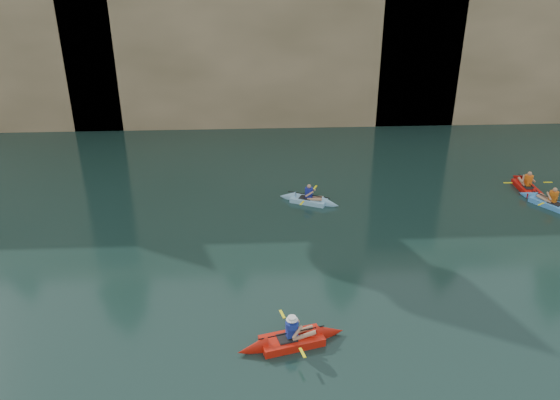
{
  "coord_description": "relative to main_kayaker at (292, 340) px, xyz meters",
  "views": [
    {
      "loc": [
        1.06,
        -11.9,
        10.79
      ],
      "look_at": [
        1.94,
        4.45,
        3.0
      ],
      "focal_mm": 35.0,
      "sensor_mm": 36.0,
      "label": 1
    }
  ],
  "objects": [
    {
      "name": "sea_cave_east",
      "position": [
        7.91,
        21.15,
        2.09
      ],
      "size": [
        5.0,
        1.0,
        4.5
      ],
      "primitive_type": "cube",
      "color": "black",
      "rests_on": "ground"
    },
    {
      "name": "sea_cave_center",
      "position": [
        -6.09,
        21.15,
        1.44
      ],
      "size": [
        3.5,
        1.0,
        3.2
      ],
      "primitive_type": "cube",
      "color": "black",
      "rests_on": "ground"
    },
    {
      "name": "cliff",
      "position": [
        -2.09,
        29.2,
        5.84
      ],
      "size": [
        70.0,
        16.0,
        12.0
      ],
      "primitive_type": "cube",
      "color": "tan",
      "rests_on": "ground"
    },
    {
      "name": "ground",
      "position": [
        -2.09,
        -0.8,
        -0.16
      ],
      "size": [
        160.0,
        160.0,
        0.0
      ],
      "primitive_type": "plane",
      "color": "black",
      "rests_on": "ground"
    },
    {
      "name": "kayaker_blue_east",
      "position": [
        12.32,
        8.59,
        -0.02
      ],
      "size": [
        2.33,
        3.13,
        1.16
      ],
      "rotation": [
        0.0,
        0.0,
        2.13
      ],
      "color": "#479DF2",
      "rests_on": "ground"
    },
    {
      "name": "cliff_slab_center",
      "position": [
        -0.09,
        21.8,
        5.54
      ],
      "size": [
        24.0,
        2.4,
        11.4
      ],
      "primitive_type": "cube",
      "color": "tan",
      "rests_on": "ground"
    },
    {
      "name": "kayaker_red_far",
      "position": [
        12.03,
        10.39,
        -0.02
      ],
      "size": [
        2.35,
        3.25,
        1.19
      ],
      "rotation": [
        0.0,
        0.0,
        1.54
      ],
      "color": "red",
      "rests_on": "ground"
    },
    {
      "name": "main_kayaker",
      "position": [
        0.0,
        0.0,
        0.0
      ],
      "size": [
        3.38,
        2.19,
        1.22
      ],
      "rotation": [
        0.0,
        0.0,
        0.26
      ],
      "color": "red",
      "rests_on": "ground"
    },
    {
      "name": "kayaker_ltblue_near",
      "position": [
        1.48,
        9.6,
        -0.02
      ],
      "size": [
        2.87,
        2.06,
        1.12
      ],
      "rotation": [
        0.0,
        0.0,
        -0.43
      ],
      "color": "#8BC7EA",
      "rests_on": "ground"
    }
  ]
}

